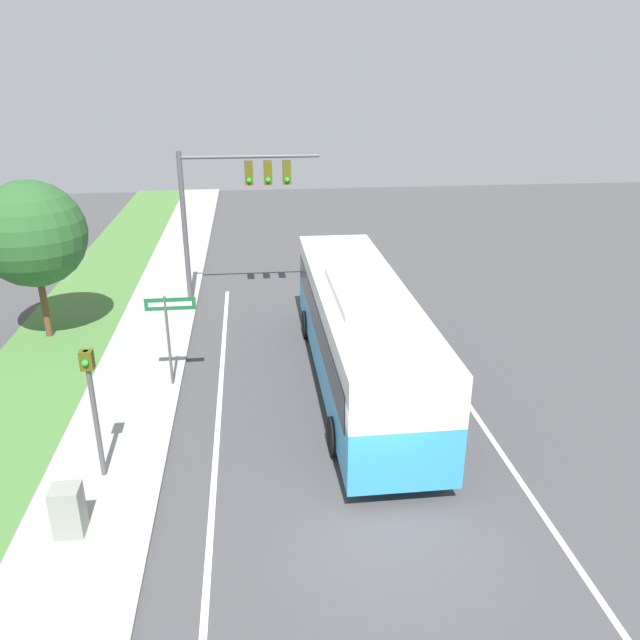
{
  "coord_description": "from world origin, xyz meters",
  "views": [
    {
      "loc": [
        -2.5,
        -11.1,
        9.02
      ],
      "look_at": [
        -0.44,
        6.9,
        1.75
      ],
      "focal_mm": 35.0,
      "sensor_mm": 36.0,
      "label": 1
    }
  ],
  "objects_px": {
    "street_sign": "(169,324)",
    "utility_cabinet": "(68,510)",
    "pedestrian_signal": "(92,395)",
    "bus": "(360,327)",
    "signal_gantry": "(231,194)"
  },
  "relations": [
    {
      "from": "signal_gantry",
      "to": "street_sign",
      "type": "relative_size",
      "value": 2.11
    },
    {
      "from": "pedestrian_signal",
      "to": "street_sign",
      "type": "bearing_deg",
      "value": 75.04
    },
    {
      "from": "signal_gantry",
      "to": "pedestrian_signal",
      "type": "height_order",
      "value": "signal_gantry"
    },
    {
      "from": "street_sign",
      "to": "utility_cabinet",
      "type": "bearing_deg",
      "value": -102.66
    },
    {
      "from": "pedestrian_signal",
      "to": "utility_cabinet",
      "type": "distance_m",
      "value": 2.54
    },
    {
      "from": "bus",
      "to": "street_sign",
      "type": "xyz_separation_m",
      "value": [
        -5.62,
        0.38,
        0.19
      ]
    },
    {
      "from": "bus",
      "to": "signal_gantry",
      "type": "distance_m",
      "value": 8.87
    },
    {
      "from": "signal_gantry",
      "to": "bus",
      "type": "bearing_deg",
      "value": -63.16
    },
    {
      "from": "street_sign",
      "to": "pedestrian_signal",
      "type": "bearing_deg",
      "value": -104.96
    },
    {
      "from": "signal_gantry",
      "to": "street_sign",
      "type": "xyz_separation_m",
      "value": [
        -1.79,
        -7.17,
        -2.46
      ]
    },
    {
      "from": "bus",
      "to": "pedestrian_signal",
      "type": "distance_m",
      "value": 7.99
    },
    {
      "from": "pedestrian_signal",
      "to": "utility_cabinet",
      "type": "xyz_separation_m",
      "value": [
        -0.25,
        -1.98,
        -1.58
      ]
    },
    {
      "from": "street_sign",
      "to": "signal_gantry",
      "type": "bearing_deg",
      "value": 75.95
    },
    {
      "from": "signal_gantry",
      "to": "utility_cabinet",
      "type": "xyz_separation_m",
      "value": [
        -3.25,
        -13.67,
        -3.86
      ]
    },
    {
      "from": "pedestrian_signal",
      "to": "street_sign",
      "type": "height_order",
      "value": "pedestrian_signal"
    }
  ]
}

